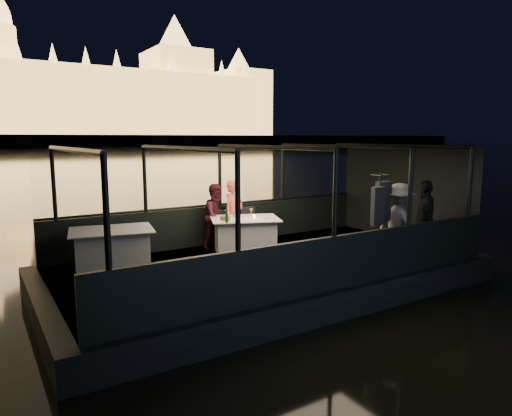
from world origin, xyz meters
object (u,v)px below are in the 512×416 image
person_man_maroon (217,215)px  coat_stand (379,222)px  dining_table_central (245,235)px  passenger_stripe (399,222)px  wine_bottle (227,215)px  dining_table_aft (112,251)px  passenger_dark (424,218)px  chair_port_right (250,227)px  person_woman_coral (234,214)px  chair_port_left (226,228)px

person_man_maroon → coat_stand: bearing=-73.2°
dining_table_central → passenger_stripe: size_ratio=0.90×
passenger_stripe → wine_bottle: 3.44m
dining_table_central → dining_table_aft: (-2.81, 0.15, 0.00)m
person_man_maroon → passenger_dark: passenger_dark is taller
coat_stand → chair_port_right: bearing=112.5°
person_woman_coral → passenger_dark: bearing=-65.5°
chair_port_right → coat_stand: size_ratio=0.48×
passenger_stripe → dining_table_aft: bearing=64.8°
chair_port_left → coat_stand: 3.45m
dining_table_aft → passenger_stripe: (4.93, -2.52, 0.47)m
chair_port_right → person_man_maroon: (-0.71, 0.27, 0.30)m
chair_port_left → passenger_stripe: 3.76m
dining_table_central → wine_bottle: 0.82m
coat_stand → person_woman_coral: bearing=115.0°
dining_table_aft → person_man_maroon: 2.59m
chair_port_right → passenger_stripe: (1.72, -2.82, 0.40)m
person_man_maroon → passenger_dark: size_ratio=0.90×
dining_table_aft → coat_stand: (4.37, -2.51, 0.51)m
dining_table_aft → coat_stand: 5.06m
dining_table_central → person_woman_coral: (0.13, 0.72, 0.36)m
chair_port_left → passenger_stripe: passenger_stripe is taller
wine_bottle → person_woman_coral: bearing=54.0°
chair_port_right → passenger_dark: size_ratio=0.54×
dining_table_central → passenger_dark: bearing=-38.4°
chair_port_right → person_woman_coral: size_ratio=0.59×
person_woman_coral → person_man_maroon: bearing=161.8°
dining_table_aft → person_man_maroon: size_ratio=1.02×
person_man_maroon → passenger_stripe: (2.43, -3.09, 0.10)m
dining_table_aft → chair_port_right: chair_port_right is taller
person_woman_coral → passenger_dark: size_ratio=0.93×
dining_table_aft → person_woman_coral: 3.01m
dining_table_central → passenger_stripe: bearing=-48.2°
chair_port_left → passenger_dark: (3.06, -2.95, 0.40)m
passenger_dark → passenger_stripe: bearing=-49.4°
dining_table_central → person_man_maroon: 0.87m
dining_table_aft → person_woman_coral: (2.93, 0.57, 0.36)m
passenger_stripe → passenger_dark: bearing=-84.9°
chair_port_left → chair_port_right: (0.52, -0.17, 0.00)m
coat_stand → person_woman_coral: size_ratio=1.21×
person_man_maroon → chair_port_left: bearing=-42.4°
person_woman_coral → wine_bottle: 1.21m
coat_stand → chair_port_left: bearing=119.5°
dining_table_aft → chair_port_left: size_ratio=1.82×
person_man_maroon → passenger_stripe: 3.94m
dining_table_aft → passenger_dark: 6.27m
chair_port_right → person_woman_coral: bearing=155.6°
dining_table_aft → chair_port_right: (3.21, 0.30, 0.06)m
chair_port_right → wine_bottle: wine_bottle is taller
coat_stand → person_woman_coral: coat_stand is taller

